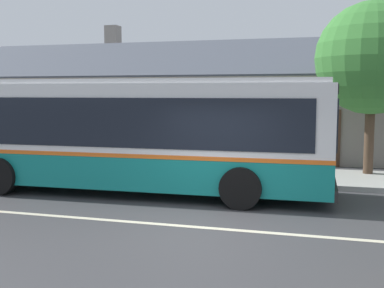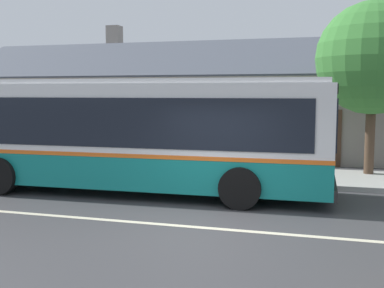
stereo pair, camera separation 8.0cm
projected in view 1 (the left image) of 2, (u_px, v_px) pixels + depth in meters
name	position (u px, v px, depth m)	size (l,w,h in m)	color
ground_plane	(202.00, 228.00, 9.74)	(300.00, 300.00, 0.00)	#38383A
sidewalk_far	(249.00, 175.00, 15.47)	(60.00, 3.00, 0.15)	#9E9E99
lane_divider_stripe	(202.00, 227.00, 9.74)	(60.00, 0.16, 0.01)	beige
community_building	(243.00, 111.00, 23.49)	(27.18, 10.12, 6.29)	gray
transit_bus	(124.00, 132.00, 13.14)	(11.24, 2.96, 3.06)	#147F7A
bench_by_building	(18.00, 151.00, 17.64)	(1.75, 0.51, 0.94)	brown
street_tree_primary	(372.00, 59.00, 14.95)	(3.51, 3.51, 5.54)	#4C3828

